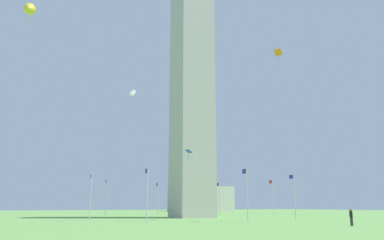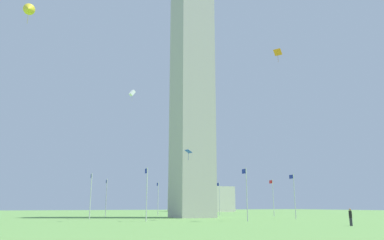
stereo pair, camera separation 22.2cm
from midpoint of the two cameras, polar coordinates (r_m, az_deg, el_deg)
The scene contains 16 objects.
ground_plane at distance 68.29m, azimuth 0.10°, elevation -14.71°, with size 260.00×260.00×0.00m, color #609347.
obelisk_monument at distance 73.83m, azimuth 0.09°, elevation 9.42°, with size 6.64×6.64×60.38m.
flagpole_n at distance 84.88m, azimuth -5.14°, elevation -11.62°, with size 1.12×0.14×7.23m.
flagpole_ne at distance 76.33m, azimuth -12.89°, elevation -11.21°, with size 1.12×0.14×7.23m.
flagpole_e at distance 62.92m, azimuth -15.13°, elevation -10.78°, with size 1.12×0.14×7.23m.
flagpole_se at distance 51.92m, azimuth -6.82°, elevation -10.75°, with size 1.12×0.14×7.23m.
flagpole_s at distance 52.69m, azimuth 8.45°, elevation -10.74°, with size 1.12×0.14×7.23m.
flagpole_sw at distance 64.45m, azimuth 15.46°, elevation -10.80°, with size 1.12×0.14×7.23m.
flagpole_w at distance 77.60m, azimuth 12.36°, elevation -11.26°, with size 1.12×0.14×7.23m.
flagpole_nw at distance 85.35m, azimuth 4.27°, elevation -11.65°, with size 1.12×0.14×7.23m.
person_black_shirt at distance 43.69m, azimuth 23.22°, elevation -13.50°, with size 0.32×0.32×1.79m.
kite_blue_diamond at distance 56.65m, azimuth -0.44°, elevation -4.87°, with size 1.12×1.06×1.56m.
kite_orange_diamond at distance 57.13m, azimuth 13.08°, elevation 10.01°, with size 1.38×1.31×1.89m.
kite_yellow_delta at distance 53.15m, azimuth -23.57°, elevation 15.31°, with size 1.85×1.54×2.94m.
kite_white_box at distance 54.70m, azimuth -9.02°, elevation 4.10°, with size 0.78×1.03×1.85m.
distant_building at distance 141.45m, azimuth 1.19°, elevation -12.05°, with size 26.19×15.04×8.67m.
Camera 2 is at (-61.91, 28.75, 2.06)m, focal length 34.88 mm.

